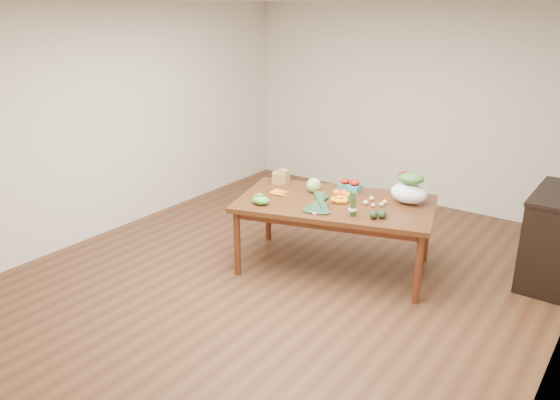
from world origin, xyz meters
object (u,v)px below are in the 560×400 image
Objects in this scene: cabbage at (314,185)px; asparagus_bundle at (353,203)px; paper_bag at (280,177)px; mandarin_cluster at (340,199)px; dining_table at (334,235)px; salad_bag at (409,189)px; kale_bunch at (318,204)px; cabinet at (557,238)px.

cabbage is 0.63× the size of asparagus_bundle.
paper_bag is 1.21× the size of mandarin_cluster.
paper_bag is (-0.82, 0.16, 0.45)m from dining_table.
asparagus_bundle is (0.33, -0.26, 0.50)m from dining_table.
cabbage is 0.42× the size of salad_bag.
mandarin_cluster is at bearing -17.46° from cabbage.
salad_bag reaches higher than kale_bunch.
cabinet is at bearing 21.97° from cabbage.
paper_bag is 0.58× the size of salad_bag.
kale_bunch is 1.60× the size of asparagus_bundle.
mandarin_cluster is 0.35m from kale_bunch.
dining_table is 12.63× the size of cabbage.
dining_table is 4.94× the size of kale_bunch.
kale_bunch is at bearing -107.33° from dining_table.
salad_bag is at bearing 32.92° from kale_bunch.
salad_bag is (0.57, 0.40, 0.10)m from mandarin_cluster.
cabbage is at bearing -158.03° from cabinet.
paper_bag is at bearing -162.36° from cabinet.
salad_bag is at bearing 16.03° from cabbage.
salad_bag is (1.44, 0.23, 0.07)m from paper_bag.
paper_bag is 0.88m from mandarin_cluster.
cabinet reaches higher than dining_table.
cabbage is at bearing -5.17° from paper_bag.
salad_bag reaches higher than mandarin_cluster.
cabbage is at bearing 162.54° from mandarin_cluster.
cabinet reaches higher than paper_bag.
kale_bunch is at bearing -130.19° from salad_bag.
kale_bunch is 0.35m from asparagus_bundle.
cabinet is at bearing 11.19° from dining_table.
kale_bunch is (0.81, -0.51, 0.00)m from paper_bag.
paper_bag is 1.39× the size of cabbage.
salad_bag reaches higher than paper_bag.
cabinet is 2.11m from asparagus_bundle.
mandarin_cluster is 0.72× the size of asparagus_bundle.
salad_bag is at bearing 9.22° from paper_bag.
paper_bag is (-2.76, -0.88, 0.36)m from cabinet.
dining_table is 9.09× the size of paper_bag.
kale_bunch reaches higher than paper_bag.
salad_bag reaches higher than asparagus_bundle.
mandarin_cluster is at bearing 121.41° from asparagus_bundle.
dining_table is 2.21m from cabinet.
paper_bag is at bearing 143.17° from asparagus_bundle.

